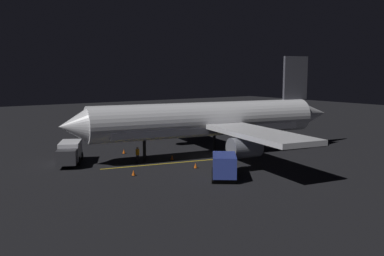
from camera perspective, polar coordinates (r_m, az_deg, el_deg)
ground_plane at (r=49.19m, az=1.92°, el=-3.98°), size 180.00×180.00×0.20m
apron_guide_stripe at (r=45.88m, az=-1.13°, el=-4.70°), size 4.23×18.02×0.01m
airliner at (r=48.77m, az=2.56°, el=1.03°), size 32.30×34.77×11.87m
baggage_truck at (r=46.55m, az=-16.51°, el=-3.32°), size 5.97×4.36×2.35m
catering_truck at (r=38.88m, az=4.44°, el=-5.18°), size 5.55×4.95×2.35m
ground_crew_worker at (r=45.83m, az=-7.52°, el=-3.65°), size 0.40×0.40×1.74m
traffic_cone_near_left at (r=46.97m, az=-2.77°, el=-4.11°), size 0.50×0.50×0.55m
traffic_cone_near_right at (r=40.28m, az=-8.06°, el=-6.17°), size 0.50×0.50×0.55m
traffic_cone_under_wing at (r=51.16m, az=-9.37°, el=-3.23°), size 0.50×0.50×0.55m
traffic_cone_far at (r=42.94m, az=0.49°, el=-5.22°), size 0.50×0.50×0.55m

